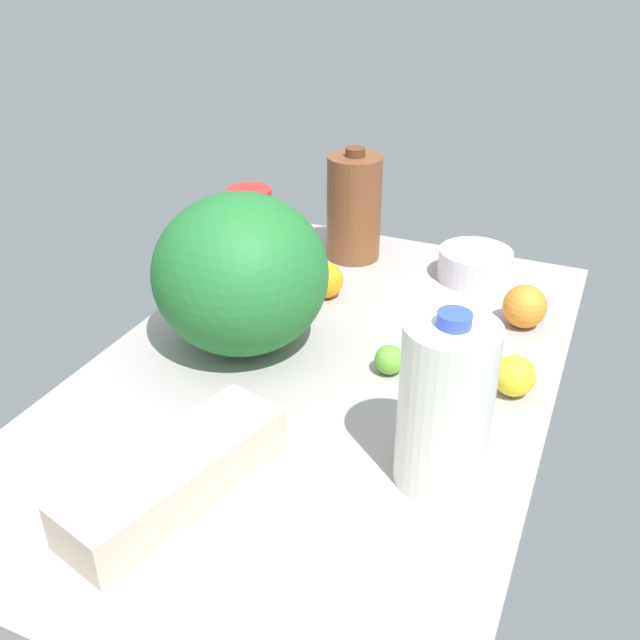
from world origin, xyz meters
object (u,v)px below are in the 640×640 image
mixing_bowl (475,265)px  orange_by_jug (525,306)px  egg_carton (176,474)px  orange_near_front (326,280)px  lime_far_back (390,360)px  watermelon (241,274)px  milk_jug (445,405)px  tumbler_cup (251,233)px  lemon_beside_bowl (514,376)px  chocolate_milk_jug (354,208)px

mixing_bowl → orange_by_jug: (-16.14, -13.06, 0.83)cm
egg_carton → orange_near_front: orange_near_front is taller
lime_far_back → mixing_bowl: bearing=-6.7°
watermelon → milk_jug: size_ratio=1.18×
milk_jug → tumbler_cup: milk_jug is taller
tumbler_cup → orange_by_jug: (1.16, -57.04, -5.60)cm
orange_near_front → tumbler_cup: bearing=81.0°
milk_jug → orange_by_jug: bearing=-4.1°
orange_near_front → lime_far_back: orange_near_front is taller
egg_carton → orange_by_jug: orange_by_jug is taller
mixing_bowl → milk_jug: size_ratio=0.59×
lemon_beside_bowl → lime_far_back: lemon_beside_bowl is taller
chocolate_milk_jug → lemon_beside_bowl: bearing=-132.4°
egg_carton → lemon_beside_bowl: (41.32, -36.71, 0.04)cm
milk_jug → orange_near_front: size_ratio=3.58×
milk_jug → mixing_bowl: bearing=8.7°
mixing_bowl → orange_by_jug: orange_by_jug is taller
orange_near_front → lemon_beside_bowl: orange_near_front is taller
chocolate_milk_jug → orange_near_front: bearing=-174.3°
chocolate_milk_jug → lemon_beside_bowl: 59.04cm
orange_by_jug → lime_far_back: (-25.26, 17.92, -1.53)cm
tumbler_cup → lemon_beside_bowl: tumbler_cup is taller
chocolate_milk_jug → orange_by_jug: size_ratio=3.06×
watermelon → egg_carton: watermelon is taller
milk_jug → chocolate_milk_jug: milk_jug is taller
orange_by_jug → lime_far_back: 31.00cm
mixing_bowl → orange_by_jug: 20.78cm
tumbler_cup → chocolate_milk_jug: bearing=-42.6°
tumbler_cup → orange_by_jug: 57.33cm
watermelon → mixing_bowl: bearing=-36.7°
egg_carton → tumbler_cup: tumbler_cup is taller
tumbler_cup → lime_far_back: tumbler_cup is taller
chocolate_milk_jug → egg_carton: bearing=-175.4°
orange_near_front → egg_carton: bearing=-175.8°
lemon_beside_bowl → lime_far_back: 20.39cm
watermelon → egg_carton: (-37.57, -10.60, -10.57)cm
chocolate_milk_jug → milk_jug: bearing=-149.4°
egg_carton → lemon_beside_bowl: size_ratio=4.81×
egg_carton → tumbler_cup: size_ratio=1.70×
lime_far_back → tumbler_cup: bearing=58.4°
orange_by_jug → watermelon: bearing=120.7°
milk_jug → chocolate_milk_jug: size_ratio=1.04×
lime_far_back → watermelon: bearing=93.1°
chocolate_milk_jug → tumbler_cup: bearing=137.4°
orange_by_jug → lime_far_back: size_ratio=1.60×
orange_by_jug → lime_far_back: bearing=144.7°
milk_jug → orange_near_front: (42.93, 35.41, -8.56)cm
mixing_bowl → orange_near_front: 32.71cm
watermelon → milk_jug: watermelon is taller
lime_far_back → milk_jug: bearing=-146.2°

